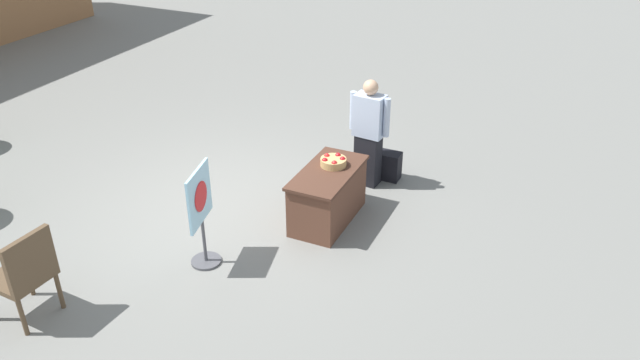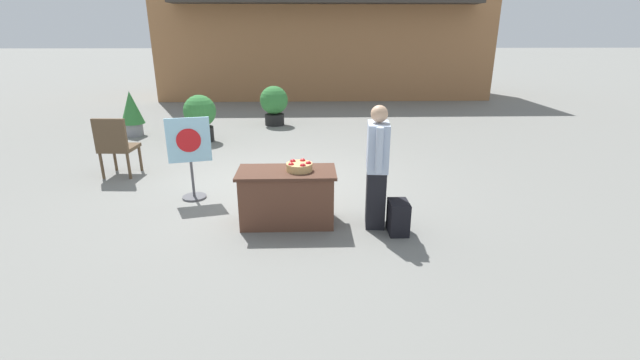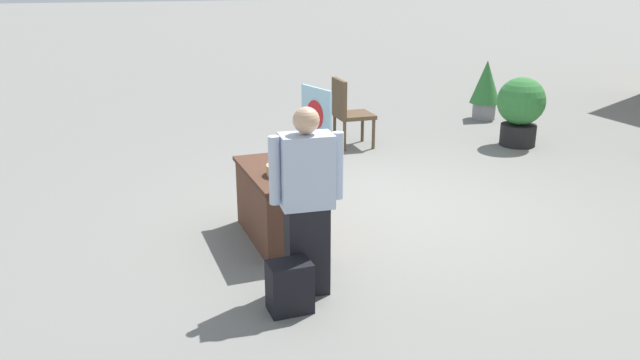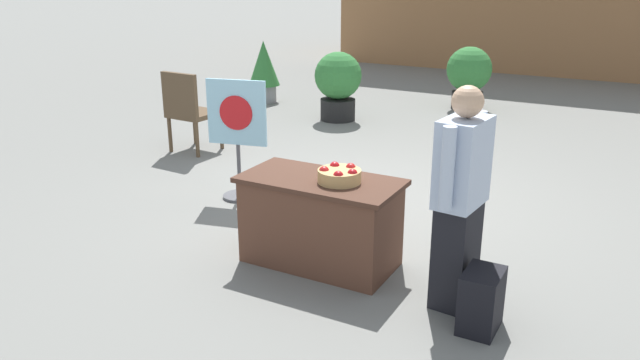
{
  "view_description": "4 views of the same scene",
  "coord_description": "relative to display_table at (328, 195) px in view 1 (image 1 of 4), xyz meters",
  "views": [
    {
      "loc": [
        -6.09,
        -4.25,
        4.47
      ],
      "look_at": [
        0.29,
        -1.32,
        0.58
      ],
      "focal_mm": 35.0,
      "sensor_mm": 36.0,
      "label": 1
    },
    {
      "loc": [
        0.56,
        -6.67,
        2.43
      ],
      "look_at": [
        0.74,
        -1.17,
        0.51
      ],
      "focal_mm": 24.0,
      "sensor_mm": 36.0,
      "label": 2
    },
    {
      "loc": [
        5.91,
        -3.1,
        2.55
      ],
      "look_at": [
        0.84,
        -1.2,
        0.76
      ],
      "focal_mm": 35.0,
      "sensor_mm": 36.0,
      "label": 3
    },
    {
      "loc": [
        2.52,
        -5.49,
        2.31
      ],
      "look_at": [
        0.12,
        -1.11,
        0.59
      ],
      "focal_mm": 35.0,
      "sensor_mm": 36.0,
      "label": 4
    }
  ],
  "objects": [
    {
      "name": "ground_plane",
      "position": [
        -0.3,
        1.42,
        -0.37
      ],
      "size": [
        120.0,
        120.0,
        0.0
      ],
      "primitive_type": "plane",
      "color": "slate"
    },
    {
      "name": "display_table",
      "position": [
        0.0,
        0.0,
        0.0
      ],
      "size": [
        1.27,
        0.65,
        0.73
      ],
      "color": "brown",
      "rests_on": "ground_plane"
    },
    {
      "name": "apple_basket",
      "position": [
        0.17,
        -0.0,
        0.42
      ],
      "size": [
        0.34,
        0.34,
        0.13
      ],
      "color": "tan",
      "rests_on": "display_table"
    },
    {
      "name": "person_visitor",
      "position": [
        1.15,
        -0.12,
        0.44
      ],
      "size": [
        0.3,
        0.61,
        1.59
      ],
      "rotation": [
        0.0,
        0.0,
        3.04
      ],
      "color": "black",
      "rests_on": "ground_plane"
    },
    {
      "name": "backpack",
      "position": [
        1.41,
        -0.36,
        -0.16
      ],
      "size": [
        0.24,
        0.34,
        0.42
      ],
      "color": "black",
      "rests_on": "ground_plane"
    },
    {
      "name": "poster_board",
      "position": [
        -1.47,
        0.93,
        0.32
      ],
      "size": [
        0.62,
        0.36,
        1.25
      ],
      "rotation": [
        0.0,
        0.0,
        -1.34
      ],
      "color": "#4C4C51",
      "rests_on": "ground_plane"
    },
    {
      "name": "patio_chair",
      "position": [
        -3.03,
        2.01,
        0.22
      ],
      "size": [
        0.58,
        0.58,
        1.05
      ],
      "rotation": [
        0.0,
        0.0,
        1.52
      ],
      "color": "brown",
      "rests_on": "ground_plane"
    }
  ]
}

